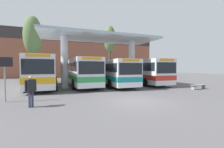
% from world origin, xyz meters
% --- Properties ---
extents(ground_plane, '(100.00, 100.00, 0.00)m').
position_xyz_m(ground_plane, '(0.00, 0.00, 0.00)').
color(ground_plane, '#565456').
extents(townhouse_backdrop, '(40.00, 0.58, 10.64)m').
position_xyz_m(townhouse_backdrop, '(0.00, 27.55, 6.17)').
color(townhouse_backdrop, brown).
rests_on(townhouse_backdrop, ground_plane).
extents(station_canopy, '(13.04, 5.55, 5.76)m').
position_xyz_m(station_canopy, '(0.00, 8.09, 4.88)').
color(station_canopy, silver).
rests_on(station_canopy, ground_plane).
extents(transit_bus_left_bay, '(2.85, 10.16, 3.32)m').
position_xyz_m(transit_bus_left_bay, '(-6.19, 9.54, 1.84)').
color(transit_bus_left_bay, silver).
rests_on(transit_bus_left_bay, ground_plane).
extents(transit_bus_center_bay, '(3.02, 12.28, 3.17)m').
position_xyz_m(transit_bus_center_bay, '(-2.08, 10.47, 1.78)').
color(transit_bus_center_bay, silver).
rests_on(transit_bus_center_bay, ground_plane).
extents(transit_bus_right_bay, '(3.02, 11.96, 3.03)m').
position_xyz_m(transit_bus_right_bay, '(1.74, 9.63, 1.70)').
color(transit_bus_right_bay, white).
rests_on(transit_bus_right_bay, ground_plane).
extents(transit_bus_far_right_bay, '(3.18, 10.75, 3.18)m').
position_xyz_m(transit_bus_far_right_bay, '(6.18, 9.27, 1.77)').
color(transit_bus_far_right_bay, silver).
rests_on(transit_bus_far_right_bay, ground_plane).
extents(waiting_bench_near_pillar, '(1.87, 0.44, 0.46)m').
position_xyz_m(waiting_bench_near_pillar, '(8.60, 2.42, 0.35)').
color(waiting_bench_near_pillar, gray).
rests_on(waiting_bench_near_pillar, ground_plane).
extents(info_sign_platform, '(0.90, 0.09, 2.84)m').
position_xyz_m(info_sign_platform, '(-7.93, 2.59, 2.03)').
color(info_sign_platform, gray).
rests_on(info_sign_platform, ground_plane).
extents(pedestrian_waiting, '(0.57, 0.47, 1.73)m').
position_xyz_m(pedestrian_waiting, '(-6.22, 0.63, 1.06)').
color(pedestrian_waiting, '#333856').
rests_on(pedestrian_waiting, ground_plane).
extents(poplar_tree_behind_left, '(2.69, 2.69, 10.01)m').
position_xyz_m(poplar_tree_behind_left, '(-8.05, 16.99, 6.96)').
color(poplar_tree_behind_left, '#473A2B').
rests_on(poplar_tree_behind_left, ground_plane).
extents(poplar_tree_behind_right, '(2.13, 2.13, 9.72)m').
position_xyz_m(poplar_tree_behind_right, '(4.23, 16.74, 7.20)').
color(poplar_tree_behind_right, '#473A2B').
rests_on(poplar_tree_behind_right, ground_plane).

